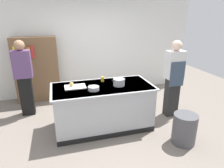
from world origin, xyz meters
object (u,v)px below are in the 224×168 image
Objects in this scene: juice_cup at (102,79)px; person_guest at (24,77)px; onion at (71,84)px; bookshelf at (37,70)px; stock_pot at (119,82)px; trash_bin at (184,129)px; person_chef at (174,77)px; mixing_bowl at (94,88)px.

person_guest reaches higher than juice_cup.
onion is 0.05× the size of person_guest.
stock_pot is at bearing -48.38° from bookshelf.
trash_bin is 0.33× the size of person_chef.
bookshelf is (-1.65, 1.86, -0.12)m from stock_pot.
stock_pot is 0.42m from juice_cup.
bookshelf is at bearing 169.99° from person_guest.
bookshelf reaches higher than onion.
person_guest reaches higher than mixing_bowl.
person_chef is (1.56, -0.20, -0.04)m from juice_cup.
stock_pot is at bearing 65.08° from person_guest.
juice_cup is at bearing 70.27° from person_guest.
person_chef and person_guest have the same top height.
trash_bin is (0.96, -0.88, -0.69)m from stock_pot.
trash_bin is at bearing -27.11° from mixing_bowl.
person_chef reaches higher than stock_pot.
person_guest is at bearing 145.13° from trash_bin.
onion is at bearing 51.74° from person_guest.
juice_cup is 0.06× the size of person_guest.
mixing_bowl is 0.37× the size of trash_bin.
person_guest is at bearing 154.82° from juice_cup.
juice_cup is 0.06× the size of bookshelf.
onion is 2.24m from trash_bin.
juice_cup is 2.07m from bookshelf.
stock_pot reaches higher than trash_bin.
onion is 0.15× the size of trash_bin.
onion is 1.85m from bookshelf.
onion is at bearing -165.87° from juice_cup.
person_guest is (-3.18, 0.96, -0.00)m from person_chef.
mixing_bowl is 0.53m from juice_cup.
onion reaches higher than juice_cup.
mixing_bowl is 1.80m from person_guest.
person_chef is at bearing 78.64° from person_guest.
stock_pot is at bearing -10.78° from onion.
mixing_bowl is at bearing -60.31° from bookshelf.
bookshelf is at bearing 119.69° from mixing_bowl.
bookshelf is at bearing 133.70° from trash_bin.
person_chef is 3.32m from person_guest.
bookshelf is at bearing 131.62° from stock_pot.
onion is at bearing 169.22° from stock_pot.
mixing_bowl reaches higher than trash_bin.
onion is 1.33m from person_guest.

